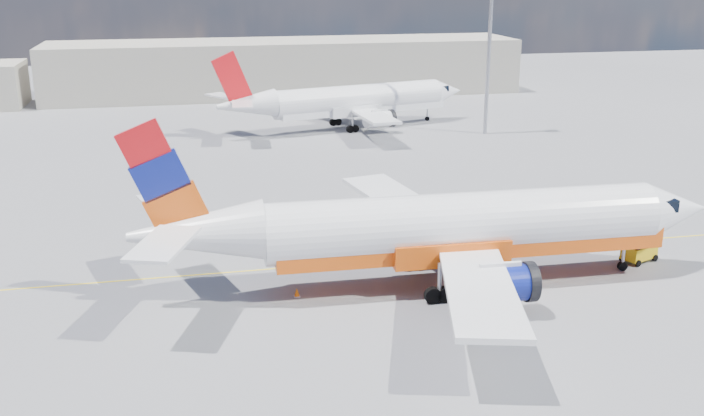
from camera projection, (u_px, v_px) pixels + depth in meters
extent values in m
plane|color=slate|center=(367.00, 279.00, 48.71)|extent=(240.00, 240.00, 0.00)
cube|color=yellow|center=(357.00, 262.00, 51.50)|extent=(70.00, 0.15, 0.01)
cube|color=#ABA393|center=(286.00, 67.00, 118.56)|extent=(70.00, 14.00, 8.00)
cylinder|color=white|center=(463.00, 223.00, 46.98)|extent=(23.91, 4.19, 3.68)
cone|color=white|center=(675.00, 209.00, 49.56)|extent=(4.41, 3.78, 3.68)
cone|color=white|center=(196.00, 233.00, 44.00)|extent=(7.66, 3.66, 3.50)
cube|color=black|center=(654.00, 202.00, 49.11)|extent=(1.89, 2.53, 0.76)
cube|color=#E4520E|center=(470.00, 242.00, 47.45)|extent=(23.90, 3.54, 1.30)
cube|color=white|center=(404.00, 204.00, 54.09)|extent=(6.26, 13.45, 0.87)
cube|color=white|center=(480.00, 289.00, 39.86)|extent=(6.76, 13.46, 0.87)
cylinder|color=navy|center=(446.00, 228.00, 52.25)|extent=(3.94, 2.14, 2.06)
cylinder|color=navy|center=(499.00, 284.00, 43.10)|extent=(3.94, 2.14, 2.06)
cylinder|color=black|center=(470.00, 227.00, 52.56)|extent=(0.59, 2.29, 2.28)
cylinder|color=black|center=(529.00, 282.00, 43.42)|extent=(0.59, 2.29, 2.28)
cube|color=#E4520E|center=(162.00, 178.00, 42.72)|extent=(5.09, 0.43, 6.76)
cube|color=white|center=(167.00, 205.00, 46.74)|extent=(3.85, 5.88, 0.20)
cube|color=white|center=(163.00, 244.00, 40.24)|extent=(4.03, 5.90, 0.20)
cylinder|color=#9F9FA7|center=(624.00, 251.00, 49.72)|extent=(0.20, 0.20, 2.28)
cylinder|color=black|center=(622.00, 266.00, 50.03)|extent=(0.61, 0.27, 0.61)
cylinder|color=black|center=(415.00, 263.00, 50.03)|extent=(0.98, 0.43, 0.98)
cylinder|color=black|center=(439.00, 295.00, 45.16)|extent=(0.98, 0.43, 0.98)
cylinder|color=white|center=(358.00, 99.00, 93.49)|extent=(21.56, 8.49, 3.31)
cone|color=white|center=(448.00, 91.00, 98.89)|extent=(4.59, 4.17, 3.31)
cone|color=white|center=(246.00, 105.00, 87.37)|extent=(7.38, 4.73, 3.14)
cube|color=black|center=(439.00, 88.00, 98.15)|extent=(2.16, 2.58, 0.68)
cube|color=white|center=(362.00, 108.00, 94.03)|extent=(21.42, 7.92, 1.17)
cube|color=white|center=(324.00, 99.00, 98.95)|extent=(8.28, 11.76, 0.78)
cube|color=white|center=(374.00, 116.00, 87.31)|extent=(3.17, 11.69, 0.78)
cylinder|color=white|center=(346.00, 108.00, 97.98)|extent=(3.85, 2.66, 1.85)
cylinder|color=white|center=(379.00, 119.00, 90.49)|extent=(3.85, 2.66, 1.85)
cylinder|color=black|center=(357.00, 107.00, 98.64)|extent=(0.98, 2.10, 2.04)
cylinder|color=black|center=(391.00, 118.00, 91.16)|extent=(0.98, 2.10, 2.04)
cube|color=red|center=(232.00, 79.00, 85.87)|extent=(4.50, 1.41, 6.07)
cube|color=white|center=(224.00, 96.00, 89.22)|extent=(4.41, 5.26, 0.18)
cube|color=white|center=(242.00, 104.00, 83.90)|extent=(2.45, 4.99, 0.18)
cylinder|color=#9F9FA7|center=(427.00, 111.00, 98.32)|extent=(0.21, 0.21, 2.04)
cylinder|color=black|center=(427.00, 119.00, 98.60)|extent=(0.59, 0.36, 0.54)
cylinder|color=black|center=(335.00, 122.00, 95.56)|extent=(0.94, 0.57, 0.88)
cylinder|color=black|center=(353.00, 129.00, 91.57)|extent=(0.94, 0.57, 0.88)
cylinder|color=black|center=(622.00, 258.00, 51.69)|extent=(0.48, 0.33, 0.44)
cylinder|color=black|center=(638.00, 263.00, 50.70)|extent=(0.48, 0.33, 0.44)
cylinder|color=black|center=(639.00, 252.00, 52.64)|extent=(0.48, 0.33, 0.44)
cylinder|color=black|center=(655.00, 258.00, 51.66)|extent=(0.48, 0.33, 0.44)
cube|color=gold|center=(639.00, 251.00, 51.54)|extent=(2.60, 2.01, 0.89)
cube|color=black|center=(636.00, 243.00, 51.09)|extent=(1.39, 1.39, 0.53)
cube|color=white|center=(297.00, 296.00, 46.17)|extent=(0.38, 0.38, 0.04)
cone|color=orange|center=(297.00, 292.00, 46.09)|extent=(0.32, 0.32, 0.50)
cylinder|color=#9F9FA7|center=(489.00, 47.00, 88.16)|extent=(0.44, 0.44, 19.90)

